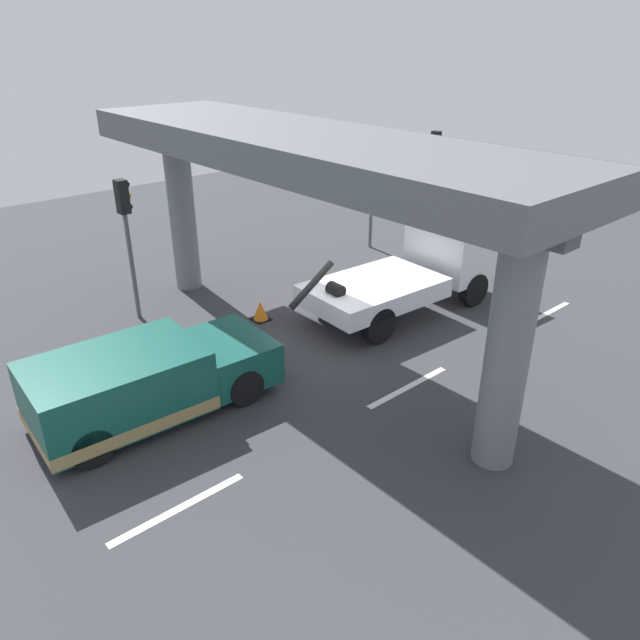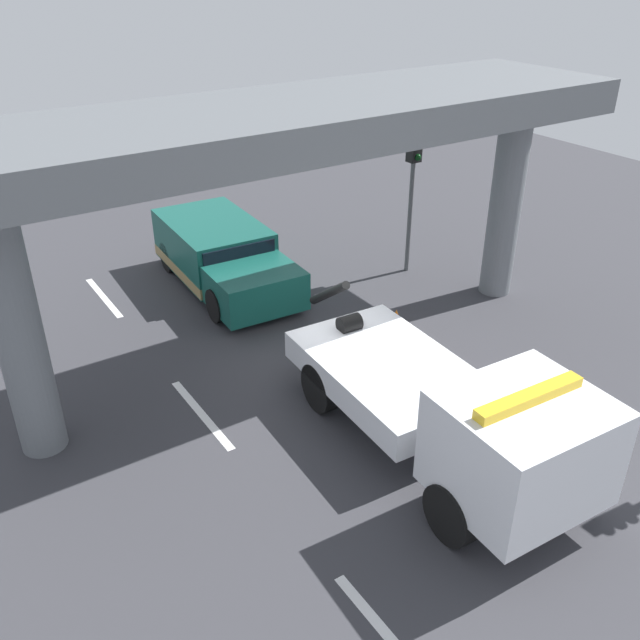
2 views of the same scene
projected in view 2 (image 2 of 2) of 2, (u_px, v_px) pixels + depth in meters
name	position (u px, v px, depth m)	size (l,w,h in m)	color
ground_plane	(328.00, 370.00, 14.78)	(60.00, 40.00, 0.10)	#38383D
lane_stripe_west	(104.00, 297.00, 17.70)	(2.60, 0.16, 0.01)	silver
lane_stripe_mid	(202.00, 414.00, 13.31)	(2.60, 0.16, 0.01)	silver
tow_truck_white	(457.00, 413.00, 11.34)	(7.30, 2.69, 2.46)	white
towed_van_green	(222.00, 257.00, 18.07)	(5.30, 2.44, 1.58)	#145147
overpass_structure	(309.00, 142.00, 12.99)	(3.60, 13.54, 5.51)	slate
traffic_light_near	(414.00, 168.00, 17.78)	(0.39, 0.32, 3.98)	#515456
traffic_cone_orange	(396.00, 321.00, 16.02)	(0.49, 0.49, 0.58)	orange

